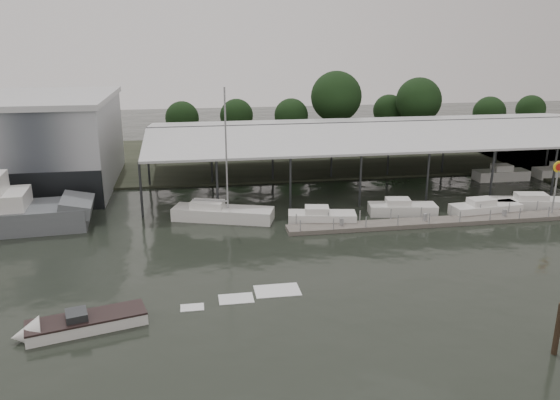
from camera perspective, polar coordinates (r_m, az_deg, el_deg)
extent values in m
plane|color=black|center=(39.48, 1.93, -8.44)|extent=(200.00, 200.00, 0.00)
cube|color=#3B3F2F|center=(79.11, -4.13, 4.52)|extent=(140.00, 30.00, 0.30)
cube|color=#A9AEB4|center=(69.24, -26.98, 5.12)|extent=(24.00, 20.00, 10.00)
cube|color=#2C2F31|center=(68.24, 11.45, 7.96)|extent=(58.00, 0.40, 0.30)
cylinder|color=#2C2F31|center=(53.59, -14.33, 1.02)|extent=(0.24, 0.24, 5.50)
cylinder|color=#2C2F31|center=(75.95, -13.07, 5.65)|extent=(0.24, 0.24, 5.50)
cylinder|color=#2C2F31|center=(92.63, 25.82, 6.36)|extent=(0.24, 0.24, 5.50)
cube|color=slate|center=(52.86, 15.87, -2.21)|extent=(28.00, 2.00, 0.40)
cylinder|color=#97999C|center=(47.80, 2.13, -2.81)|extent=(0.10, 0.10, 1.20)
cylinder|color=#97999C|center=(60.03, 26.85, -0.56)|extent=(0.10, 0.10, 1.20)
cube|color=#97999C|center=(52.29, 14.92, -1.77)|extent=(0.30, 0.30, 0.70)
cylinder|color=#97999C|center=(58.32, 26.78, 0.72)|extent=(0.16, 0.16, 5.00)
cylinder|color=yellow|center=(57.76, 27.10, 3.11)|extent=(1.10, 0.12, 1.10)
cylinder|color=red|center=(57.70, 27.14, 3.09)|extent=(0.70, 0.05, 0.70)
cube|color=slate|center=(53.59, -20.48, -0.48)|extent=(3.33, 5.26, 1.75)
cube|color=white|center=(52.14, -5.96, -1.56)|extent=(9.83, 5.47, 1.40)
cube|color=white|center=(52.27, -7.60, -0.54)|extent=(3.45, 2.66, 0.80)
cylinder|color=#97999C|center=(50.43, -5.65, 5.12)|extent=(0.16, 0.16, 11.56)
cylinder|color=#97999C|center=(52.05, -7.32, -0.03)|extent=(3.36, 1.22, 0.12)
cube|color=white|center=(35.32, -19.49, -12.05)|extent=(7.11, 3.65, 0.90)
cone|color=white|center=(35.35, -25.01, -12.70)|extent=(2.05, 2.34, 2.00)
cube|color=black|center=(35.13, -19.55, -11.48)|extent=(7.12, 3.71, 0.12)
cube|color=#2C2F31|center=(35.00, -20.50, -11.23)|extent=(1.51, 1.66, 0.50)
cube|color=silver|center=(36.29, -9.16, -11.02)|extent=(2.30, 1.50, 0.04)
cube|color=silver|center=(37.04, -4.61, -10.24)|extent=(3.10, 2.00, 0.04)
cube|color=silver|center=(38.02, -0.29, -9.43)|extent=(3.90, 2.50, 0.04)
cube|color=white|center=(51.10, 4.40, -1.90)|extent=(6.57, 3.32, 1.10)
cube|color=white|center=(50.74, 3.87, -1.08)|extent=(2.45, 1.98, 0.70)
cube|color=white|center=(54.80, 12.65, -0.97)|extent=(6.81, 3.26, 1.10)
cube|color=white|center=(54.39, 12.22, -0.20)|extent=(2.52, 1.96, 0.70)
cube|color=white|center=(57.15, 20.66, -0.93)|extent=(7.10, 2.77, 1.10)
cube|color=white|center=(56.68, 20.30, -0.19)|extent=(2.55, 1.80, 0.70)
cube|color=white|center=(60.89, 25.07, -0.40)|extent=(8.88, 3.84, 1.10)
cube|color=white|center=(60.40, 24.77, 0.30)|extent=(3.27, 2.16, 0.70)
cylinder|color=#35271A|center=(34.13, 26.97, -12.36)|extent=(0.32, 0.32, 3.67)
cylinder|color=black|center=(84.67, -10.08, 6.28)|extent=(0.50, 0.50, 3.58)
sphere|color=#1A3415|center=(84.16, -10.19, 8.44)|extent=(5.01, 5.01, 5.01)
cylinder|color=black|center=(85.58, -4.51, 6.62)|extent=(0.50, 0.50, 3.65)
sphere|color=#1A3415|center=(85.07, -4.56, 8.80)|extent=(5.11, 5.11, 5.11)
cylinder|color=black|center=(84.88, 1.17, 6.60)|extent=(0.50, 0.50, 3.70)
sphere|color=#1A3415|center=(84.36, 1.18, 8.83)|extent=(5.19, 5.19, 5.19)
cylinder|color=black|center=(86.82, 5.80, 7.38)|extent=(0.50, 0.50, 5.60)
sphere|color=#1A3415|center=(86.15, 5.89, 10.70)|extent=(7.85, 7.85, 7.85)
cylinder|color=black|center=(93.00, 11.18, 7.17)|extent=(0.50, 0.50, 3.67)
sphere|color=#1A3415|center=(92.52, 11.30, 9.19)|extent=(5.14, 5.14, 5.14)
cylinder|color=black|center=(90.50, 14.07, 7.19)|extent=(0.50, 0.50, 5.09)
sphere|color=#1A3415|center=(89.90, 14.28, 10.06)|extent=(7.12, 7.12, 7.12)
cylinder|color=black|center=(94.83, 20.81, 6.57)|extent=(0.50, 0.50, 3.64)
sphere|color=#1A3415|center=(94.36, 21.02, 8.53)|extent=(5.10, 5.10, 5.10)
cylinder|color=black|center=(103.57, 24.51, 6.89)|extent=(0.50, 0.50, 3.47)
sphere|color=#1A3415|center=(103.17, 24.72, 8.59)|extent=(4.85, 4.85, 4.85)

